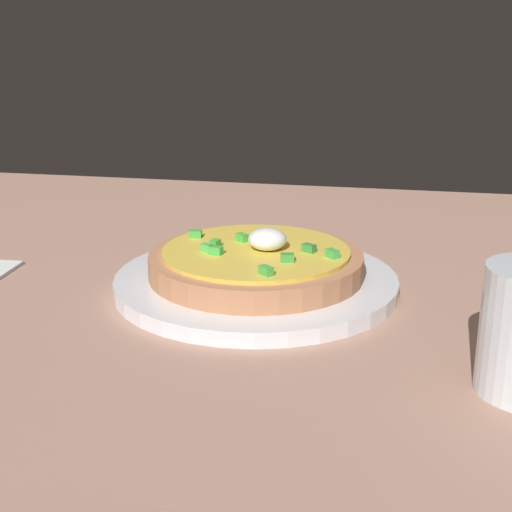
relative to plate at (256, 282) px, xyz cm
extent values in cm
cube|color=tan|center=(-7.91, 8.29, -2.42)|extent=(105.62, 85.17, 3.38)
cylinder|color=white|center=(0.00, 0.00, 0.00)|extent=(28.48, 28.48, 1.46)
cylinder|color=#B77851|center=(0.00, 0.00, 1.89)|extent=(21.49, 21.49, 2.31)
cylinder|color=#E6C045|center=(0.00, 0.00, 3.25)|extent=(18.82, 18.82, 0.41)
ellipsoid|color=white|center=(1.13, 0.13, 4.53)|extent=(3.87, 3.87, 2.15)
cube|color=#52B94D|center=(-4.48, -1.87, 3.85)|extent=(1.49, 1.23, 0.80)
cube|color=green|center=(-7.09, 2.73, 3.85)|extent=(1.37, 0.96, 0.80)
cube|color=green|center=(-4.14, -0.36, 3.85)|extent=(0.98, 1.38, 0.80)
cube|color=green|center=(-3.48, -2.50, 3.85)|extent=(1.43, 1.08, 0.80)
cube|color=green|center=(3.70, -3.32, 3.85)|extent=(1.40, 1.01, 0.80)
cube|color=green|center=(7.71, -1.15, 3.85)|extent=(1.47, 1.47, 0.80)
cube|color=green|center=(-1.99, 2.42, 3.85)|extent=(1.50, 1.41, 0.80)
cube|color=green|center=(2.44, -7.39, 3.85)|extent=(1.49, 1.44, 0.80)
cube|color=#368939|center=(5.30, 0.13, 3.85)|extent=(1.51, 1.31, 0.80)
camera|label=1|loc=(13.25, -63.75, 23.70)|focal=48.01mm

